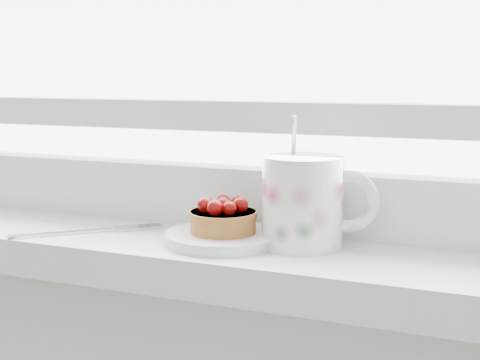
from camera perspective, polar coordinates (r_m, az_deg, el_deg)
The scene contains 4 objects.
saucer at distance 0.72m, azimuth -1.44°, elevation -4.92°, with size 0.12×0.12×0.01m, color silver.
raspberry_tart at distance 0.71m, azimuth -1.46°, elevation -3.18°, with size 0.07×0.07×0.04m.
floral_mug at distance 0.70m, azimuth 5.64°, elevation -1.69°, with size 0.13×0.10×0.14m.
fork at distance 0.78m, azimuth -12.92°, elevation -4.28°, with size 0.14×0.13×0.00m.
Camera 1 is at (0.28, 1.24, 1.12)m, focal length 50.00 mm.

